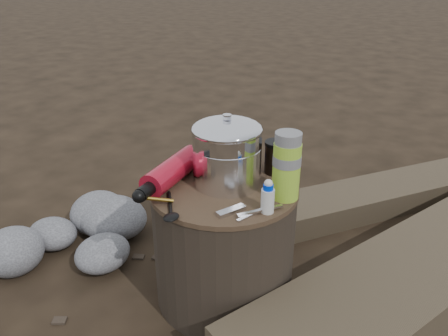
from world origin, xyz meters
The scene contains 15 objects.
ground centered at (0.00, 0.00, 0.00)m, with size 60.00×60.00×0.00m, color black.
stump centered at (0.00, 0.00, 0.21)m, with size 0.45×0.45×0.42m, color black.
rock_ring centered at (-0.62, -0.27, 0.09)m, with size 0.41×0.89×0.18m, color #5D5D62, non-canonical shape.
log_small centered at (0.34, 0.85, 0.05)m, with size 0.24×1.28×0.11m, color #3F3526.
foil_windscreen centered at (0.00, 0.02, 0.48)m, with size 0.20×0.20×0.12m, color silver.
camping_pot centered at (-0.01, 0.03, 0.52)m, with size 0.21×0.21×0.21m, color silver.
fuel_bottle centered at (-0.15, -0.05, 0.46)m, with size 0.08×0.32×0.08m, color #A91226, non-canonical shape.
thermos centered at (0.19, 0.02, 0.52)m, with size 0.08×0.08×0.20m, color #90BF2E.
travel_mug centered at (0.10, 0.16, 0.47)m, with size 0.07×0.07×0.11m, color black.
stuff_sack centered at (-0.09, 0.17, 0.47)m, with size 0.14×0.11×0.10m, color #BC7B00.
food_pouch centered at (-0.04, 0.19, 0.49)m, with size 0.11×0.02×0.14m, color #0B104B.
multitool centered at (0.09, -0.13, 0.42)m, with size 0.02×0.09×0.01m, color silver.
pot_grabber centered at (0.15, -0.10, 0.42)m, with size 0.04×0.14×0.01m, color silver, non-canonical shape.
spork centered at (-0.08, -0.18, 0.42)m, with size 0.03×0.16×0.01m, color black, non-canonical shape.
squeeze_bottle centered at (0.18, -0.08, 0.46)m, with size 0.04×0.04×0.09m, color silver.
Camera 1 is at (0.58, -1.08, 1.06)m, focal length 36.13 mm.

